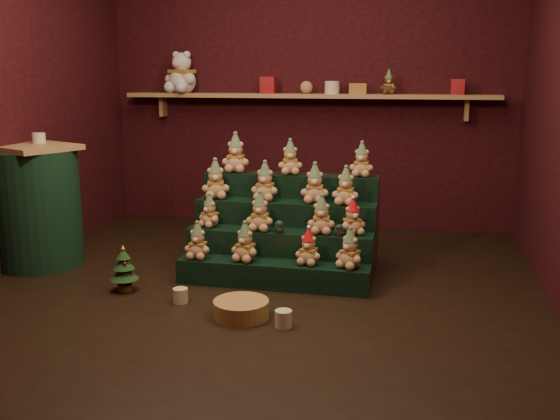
% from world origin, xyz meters
% --- Properties ---
extents(ground, '(4.00, 4.00, 0.00)m').
position_xyz_m(ground, '(0.00, 0.00, 0.00)').
color(ground, black).
rests_on(ground, ground).
extents(back_wall, '(4.00, 0.10, 2.80)m').
position_xyz_m(back_wall, '(0.00, 2.05, 1.40)').
color(back_wall, black).
rests_on(back_wall, ground).
extents(front_wall, '(4.00, 0.10, 2.80)m').
position_xyz_m(front_wall, '(0.00, -2.05, 1.40)').
color(front_wall, black).
rests_on(front_wall, ground).
extents(back_shelf, '(3.60, 0.26, 0.24)m').
position_xyz_m(back_shelf, '(0.00, 1.87, 1.29)').
color(back_shelf, '#A17950').
rests_on(back_shelf, ground).
extents(riser_tier_front, '(1.40, 0.22, 0.18)m').
position_xyz_m(riser_tier_front, '(0.10, 0.05, 0.09)').
color(riser_tier_front, black).
rests_on(riser_tier_front, ground).
extents(riser_tier_midfront, '(1.40, 0.22, 0.36)m').
position_xyz_m(riser_tier_midfront, '(0.10, 0.27, 0.18)').
color(riser_tier_midfront, black).
rests_on(riser_tier_midfront, ground).
extents(riser_tier_midback, '(1.40, 0.22, 0.54)m').
position_xyz_m(riser_tier_midback, '(0.10, 0.49, 0.27)').
color(riser_tier_midback, black).
rests_on(riser_tier_midback, ground).
extents(riser_tier_back, '(1.40, 0.22, 0.72)m').
position_xyz_m(riser_tier_back, '(0.10, 0.71, 0.36)').
color(riser_tier_back, black).
rests_on(riser_tier_back, ground).
extents(teddy_0, '(0.20, 0.18, 0.27)m').
position_xyz_m(teddy_0, '(-0.46, 0.04, 0.31)').
color(teddy_0, tan).
rests_on(teddy_0, riser_tier_front).
extents(teddy_1, '(0.24, 0.22, 0.28)m').
position_xyz_m(teddy_1, '(-0.10, 0.05, 0.32)').
color(teddy_1, tan).
rests_on(teddy_1, riser_tier_front).
extents(teddy_2, '(0.21, 0.20, 0.26)m').
position_xyz_m(teddy_2, '(0.36, 0.07, 0.31)').
color(teddy_2, tan).
rests_on(teddy_2, riser_tier_front).
extents(teddy_3, '(0.26, 0.25, 0.28)m').
position_xyz_m(teddy_3, '(0.65, 0.05, 0.32)').
color(teddy_3, tan).
rests_on(teddy_3, riser_tier_front).
extents(teddy_4, '(0.23, 0.22, 0.25)m').
position_xyz_m(teddy_4, '(-0.45, 0.29, 0.48)').
color(teddy_4, tan).
rests_on(teddy_4, riser_tier_midfront).
extents(teddy_5, '(0.20, 0.18, 0.29)m').
position_xyz_m(teddy_5, '(-0.04, 0.25, 0.50)').
color(teddy_5, tan).
rests_on(teddy_5, riser_tier_midfront).
extents(teddy_6, '(0.21, 0.19, 0.28)m').
position_xyz_m(teddy_6, '(0.42, 0.27, 0.50)').
color(teddy_6, tan).
rests_on(teddy_6, riser_tier_midfront).
extents(teddy_7, '(0.25, 0.25, 0.26)m').
position_xyz_m(teddy_7, '(0.64, 0.28, 0.49)').
color(teddy_7, tan).
rests_on(teddy_7, riser_tier_midfront).
extents(teddy_8, '(0.27, 0.25, 0.31)m').
position_xyz_m(teddy_8, '(-0.47, 0.50, 0.69)').
color(teddy_8, tan).
rests_on(teddy_8, riser_tier_midback).
extents(teddy_9, '(0.22, 0.20, 0.30)m').
position_xyz_m(teddy_9, '(-0.07, 0.51, 0.69)').
color(teddy_9, tan).
rests_on(teddy_9, riser_tier_midback).
extents(teddy_10, '(0.23, 0.21, 0.30)m').
position_xyz_m(teddy_10, '(0.33, 0.50, 0.69)').
color(teddy_10, tan).
rests_on(teddy_10, riser_tier_midback).
extents(teddy_11, '(0.22, 0.20, 0.28)m').
position_xyz_m(teddy_11, '(0.57, 0.47, 0.68)').
color(teddy_11, tan).
rests_on(teddy_11, riser_tier_midback).
extents(teddy_12, '(0.24, 0.22, 0.31)m').
position_xyz_m(teddy_12, '(-0.37, 0.73, 0.88)').
color(teddy_12, tan).
rests_on(teddy_12, riser_tier_back).
extents(teddy_13, '(0.23, 0.21, 0.27)m').
position_xyz_m(teddy_13, '(0.09, 0.71, 0.86)').
color(teddy_13, tan).
rests_on(teddy_13, riser_tier_back).
extents(teddy_14, '(0.20, 0.18, 0.26)m').
position_xyz_m(teddy_14, '(0.66, 0.72, 0.85)').
color(teddy_14, tan).
rests_on(teddy_14, riser_tier_back).
extents(snow_globe_a, '(0.06, 0.06, 0.08)m').
position_xyz_m(snow_globe_a, '(-0.15, 0.21, 0.40)').
color(snow_globe_a, black).
rests_on(snow_globe_a, riser_tier_midfront).
extents(snow_globe_b, '(0.07, 0.07, 0.09)m').
position_xyz_m(snow_globe_b, '(0.11, 0.21, 0.41)').
color(snow_globe_b, black).
rests_on(snow_globe_b, riser_tier_midfront).
extents(snow_globe_c, '(0.07, 0.07, 0.09)m').
position_xyz_m(snow_globe_c, '(0.55, 0.21, 0.41)').
color(snow_globe_c, black).
rests_on(snow_globe_c, riser_tier_midfront).
extents(side_table, '(0.79, 0.74, 0.97)m').
position_xyz_m(side_table, '(-1.85, 0.18, 0.48)').
color(side_table, '#A17950').
rests_on(side_table, ground).
extents(table_ornament, '(0.10, 0.10, 0.08)m').
position_xyz_m(table_ornament, '(-1.85, 0.28, 1.01)').
color(table_ornament, beige).
rests_on(table_ornament, side_table).
extents(mini_christmas_tree, '(0.20, 0.20, 0.34)m').
position_xyz_m(mini_christmas_tree, '(-0.90, -0.28, 0.17)').
color(mini_christmas_tree, '#483019').
rests_on(mini_christmas_tree, ground).
extents(mug_left, '(0.10, 0.10, 0.10)m').
position_xyz_m(mug_left, '(-0.43, -0.40, 0.05)').
color(mug_left, beige).
rests_on(mug_left, ground).
extents(mug_right, '(0.10, 0.10, 0.10)m').
position_xyz_m(mug_right, '(0.33, -0.66, 0.05)').
color(mug_right, beige).
rests_on(mug_right, ground).
extents(wicker_basket, '(0.44, 0.44, 0.11)m').
position_xyz_m(wicker_basket, '(0.04, -0.56, 0.06)').
color(wicker_basket, '#AA8644').
rests_on(wicker_basket, ground).
extents(white_bear, '(0.46, 0.43, 0.51)m').
position_xyz_m(white_bear, '(-1.24, 1.84, 1.57)').
color(white_bear, silver).
rests_on(white_bear, back_shelf).
extents(brown_bear, '(0.17, 0.16, 0.21)m').
position_xyz_m(brown_bear, '(0.79, 1.84, 1.43)').
color(brown_bear, '#4E2D1A').
rests_on(brown_bear, back_shelf).
extents(gift_tin_red_a, '(0.14, 0.14, 0.16)m').
position_xyz_m(gift_tin_red_a, '(-0.36, 1.85, 1.40)').
color(gift_tin_red_a, maroon).
rests_on(gift_tin_red_a, back_shelf).
extents(gift_tin_cream, '(0.14, 0.14, 0.12)m').
position_xyz_m(gift_tin_cream, '(0.26, 1.85, 1.38)').
color(gift_tin_cream, beige).
rests_on(gift_tin_cream, back_shelf).
extents(gift_tin_red_b, '(0.12, 0.12, 0.14)m').
position_xyz_m(gift_tin_red_b, '(1.40, 1.85, 1.39)').
color(gift_tin_red_b, maroon).
rests_on(gift_tin_red_b, back_shelf).
extents(shelf_plush_ball, '(0.12, 0.12, 0.12)m').
position_xyz_m(shelf_plush_ball, '(0.01, 1.85, 1.38)').
color(shelf_plush_ball, tan).
rests_on(shelf_plush_ball, back_shelf).
extents(scarf_gift_box, '(0.16, 0.10, 0.10)m').
position_xyz_m(scarf_gift_box, '(0.50, 1.85, 1.37)').
color(scarf_gift_box, orange).
rests_on(scarf_gift_box, back_shelf).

